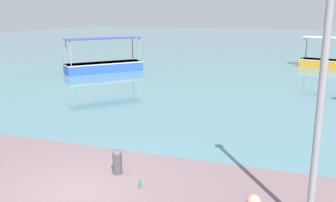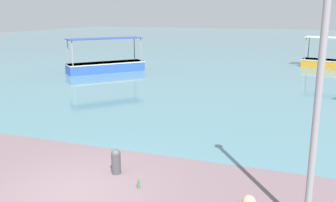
# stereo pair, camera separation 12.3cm
# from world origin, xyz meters

# --- Properties ---
(ground) EXTENTS (120.00, 120.00, 0.00)m
(ground) POSITION_xyz_m (0.00, 0.00, 0.00)
(ground) COLOR slate
(harbor_water) EXTENTS (110.00, 90.00, 0.00)m
(harbor_water) POSITION_xyz_m (0.00, 48.00, 0.00)
(harbor_water) COLOR slate
(harbor_water) RESTS_ON ground
(fishing_boat_far_left) EXTENTS (4.94, 5.30, 2.50)m
(fishing_boat_far_left) POSITION_xyz_m (-8.68, 17.17, 0.53)
(fishing_boat_far_left) COLOR #2E56B4
(fishing_boat_far_left) RESTS_ON harbor_water
(lamp_post) EXTENTS (0.28, 0.28, 6.13)m
(lamp_post) POSITION_xyz_m (5.45, 0.17, 3.43)
(lamp_post) COLOR gray
(lamp_post) RESTS_ON ground
(mooring_bollard) EXTENTS (0.28, 0.28, 0.72)m
(mooring_bollard) POSITION_xyz_m (0.46, 1.31, 0.38)
(mooring_bollard) COLOR #47474C
(mooring_bollard) RESTS_ON ground
(glass_bottle) EXTENTS (0.07, 0.07, 0.27)m
(glass_bottle) POSITION_xyz_m (1.41, 0.70, 0.11)
(glass_bottle) COLOR #3F7F4C
(glass_bottle) RESTS_ON ground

